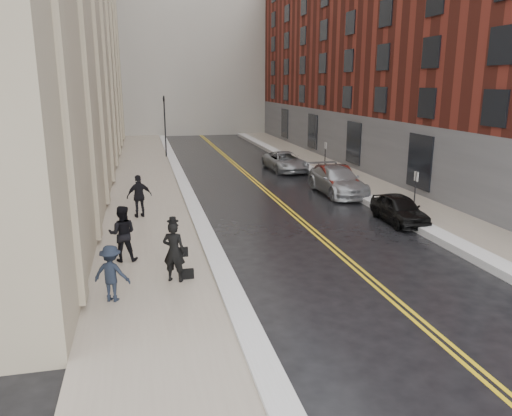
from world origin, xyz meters
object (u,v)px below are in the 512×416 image
car_black (399,209)px  pedestrian_a (122,234)px  pedestrian_c (139,196)px  car_maroon (335,179)px  car_silver_near (338,181)px  pedestrian_main (174,251)px  car_silver_far (285,162)px  pedestrian_b (111,273)px

car_black → pedestrian_a: bearing=-164.6°
pedestrian_c → car_maroon: bearing=-176.2°
car_silver_near → pedestrian_a: bearing=-143.0°
pedestrian_a → pedestrian_main: bearing=131.9°
pedestrian_c → car_silver_far: bearing=-147.0°
pedestrian_b → car_black: bearing=-131.4°
car_silver_far → pedestrian_main: bearing=-119.2°
car_silver_near → pedestrian_a: pedestrian_a is taller
car_maroon → car_silver_near: car_silver_near is taller
pedestrian_b → car_maroon: bearing=-110.5°
car_black → car_silver_far: bearing=97.7°
pedestrian_a → pedestrian_c: bearing=-89.3°
car_black → car_silver_far: car_silver_far is taller
car_silver_near → pedestrian_c: 11.60m
car_maroon → car_silver_near: 0.50m
car_maroon → pedestrian_c: (-11.20, -3.71, 0.38)m
car_maroon → pedestrian_main: (-10.16, -11.93, 0.37)m
car_silver_near → pedestrian_c: size_ratio=2.68×
pedestrian_b → pedestrian_c: size_ratio=0.84×
car_silver_near → pedestrian_b: (-11.95, -12.50, 0.21)m
car_silver_far → pedestrian_b: 23.39m
car_silver_far → car_maroon: bearing=-87.1°
car_silver_near → car_silver_far: car_silver_near is taller
car_silver_near → pedestrian_b: 17.30m
pedestrian_a → pedestrian_b: 3.38m
car_silver_far → pedestrian_c: (-10.33, -11.27, 0.46)m
pedestrian_a → pedestrian_c: (0.59, 5.93, -0.00)m
car_silver_far → pedestrian_b: pedestrian_b is taller
pedestrian_main → pedestrian_c: bearing=-58.7°
car_silver_far → pedestrian_main: pedestrian_main is taller
car_silver_near → car_silver_far: bearing=94.9°
car_black → pedestrian_c: (-11.63, 3.11, 0.50)m
car_maroon → pedestrian_c: 11.81m
car_maroon → car_silver_far: size_ratio=0.95×
pedestrian_c → car_black: bearing=150.5°
car_silver_near → pedestrian_a: size_ratio=2.67×
car_black → car_silver_far: 14.44m
pedestrian_main → car_black: bearing=-130.2°
car_black → pedestrian_main: bearing=-151.8°
car_maroon → pedestrian_b: 17.70m
car_maroon → car_black: bearing=-82.4°
car_silver_near → pedestrian_b: size_ratio=3.20×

